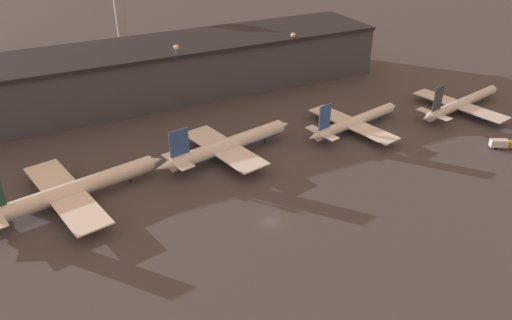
{
  "coord_description": "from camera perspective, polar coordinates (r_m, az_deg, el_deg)",
  "views": [
    {
      "loc": [
        -45.51,
        -81.96,
        68.81
      ],
      "look_at": [
        5.25,
        18.16,
        6.0
      ],
      "focal_mm": 35.0,
      "sensor_mm": 36.0,
      "label": 1
    }
  ],
  "objects": [
    {
      "name": "ground",
      "position": [
        116.29,
        1.75,
        -7.07
      ],
      "size": [
        600.0,
        600.0,
        0.0
      ],
      "primitive_type": "plane",
      "color": "#423F44"
    },
    {
      "name": "terminal_building",
      "position": [
        184.13,
        -11.29,
        9.91
      ],
      "size": [
        168.86,
        30.95,
        19.15
      ],
      "color": "#3D424C",
      "rests_on": "ground"
    },
    {
      "name": "airplane_1",
      "position": [
        128.73,
        -20.35,
        -3.31
      ],
      "size": [
        49.37,
        37.79,
        12.51
      ],
      "rotation": [
        0.0,
        0.0,
        0.21
      ],
      "color": "white",
      "rests_on": "ground"
    },
    {
      "name": "airplane_2",
      "position": [
        141.14,
        -3.26,
        1.66
      ],
      "size": [
        45.72,
        31.52,
        13.15
      ],
      "rotation": [
        0.0,
        0.0,
        0.21
      ],
      "color": "white",
      "rests_on": "ground"
    },
    {
      "name": "airplane_3",
      "position": [
        159.85,
        11.2,
        4.29
      ],
      "size": [
        40.43,
        32.79,
        12.22
      ],
      "rotation": [
        0.0,
        0.0,
        0.21
      ],
      "color": "white",
      "rests_on": "ground"
    },
    {
      "name": "airplane_4",
      "position": [
        184.26,
        22.44,
        6.0
      ],
      "size": [
        44.65,
        33.45,
        12.76
      ],
      "rotation": [
        0.0,
        0.0,
        0.21
      ],
      "color": "silver",
      "rests_on": "ground"
    },
    {
      "name": "service_vehicle_2",
      "position": [
        163.16,
        26.36,
        1.69
      ],
      "size": [
        7.91,
        5.69,
        2.87
      ],
      "rotation": [
        0.0,
        0.0,
        -0.51
      ],
      "color": "gold",
      "rests_on": "ground"
    },
    {
      "name": "lamp_post_0",
      "position": [
        164.25,
        -27.21,
        7.02
      ],
      "size": [
        1.8,
        1.8,
        24.36
      ],
      "color": "slate",
      "rests_on": "ground"
    },
    {
      "name": "lamp_post_1",
      "position": [
        171.81,
        -8.93,
        10.38
      ],
      "size": [
        1.8,
        1.8,
        22.13
      ],
      "color": "slate",
      "rests_on": "ground"
    },
    {
      "name": "lamp_post_2",
      "position": [
        189.73,
        4.2,
        12.21
      ],
      "size": [
        1.8,
        1.8,
        20.71
      ],
      "color": "slate",
      "rests_on": "ground"
    },
    {
      "name": "control_tower",
      "position": [
        231.05,
        -15.4,
        16.68
      ],
      "size": [
        9.0,
        9.0,
        38.43
      ],
      "color": "#99999E",
      "rests_on": "ground"
    }
  ]
}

